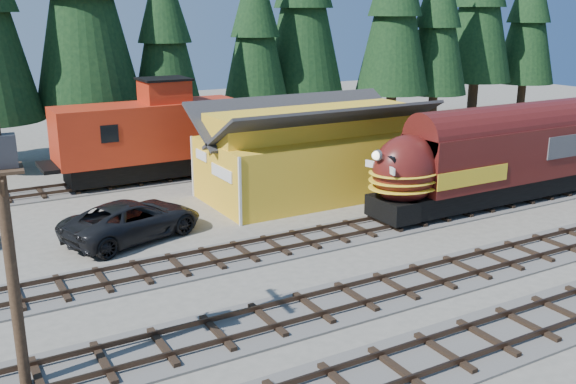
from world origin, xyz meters
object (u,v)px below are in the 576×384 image
locomotive (484,163)px  caboose (150,135)px  pickup_truck_a (133,220)px  depot (314,143)px  utility_pole (5,203)px

locomotive → caboose: caboose is taller
caboose → pickup_truck_a: caboose is taller
locomotive → pickup_truck_a: (-17.34, 4.30, -1.48)m
depot → pickup_truck_a: size_ratio=1.99×
utility_pole → depot: bearing=41.0°
pickup_truck_a → utility_pole: bearing=131.2°
pickup_truck_a → depot: bearing=-96.8°
utility_pole → pickup_truck_a: utility_pole is taller
locomotive → caboose: bearing=133.4°
depot → caboose: (-6.91, 7.50, -0.16)m
depot → utility_pole: size_ratio=1.38×
depot → locomotive: size_ratio=0.87×
caboose → pickup_truck_a: (-4.08, -9.70, -1.91)m
utility_pole → pickup_truck_a: bearing=64.2°
caboose → pickup_truck_a: bearing=-112.8°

